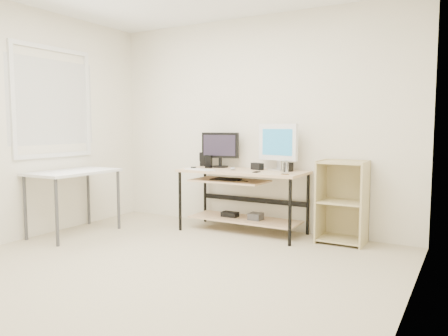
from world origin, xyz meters
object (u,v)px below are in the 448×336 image
shelf_unit (343,201)px  audio_controller (209,162)px  side_table (73,178)px  desk (241,188)px  white_imac (278,143)px  black_monitor (220,147)px

shelf_unit → audio_controller: bearing=-174.8°
side_table → shelf_unit: size_ratio=1.11×
desk → shelf_unit: 1.19m
white_imac → audio_controller: (-0.85, -0.18, -0.24)m
side_table → black_monitor: (1.27, 1.23, 0.33)m
shelf_unit → audio_controller: size_ratio=5.58×
side_table → white_imac: size_ratio=1.83×
white_imac → audio_controller: size_ratio=3.39×
side_table → white_imac: white_imac is taller
desk → shelf_unit: shelf_unit is taller
desk → audio_controller: 0.55m
shelf_unit → black_monitor: black_monitor is taller
white_imac → side_table: bearing=-138.4°
shelf_unit → side_table: bearing=-156.7°
white_imac → audio_controller: white_imac is taller
shelf_unit → audio_controller: (-1.64, -0.15, 0.38)m
side_table → shelf_unit: (2.83, 1.22, -0.22)m
side_table → audio_controller: 1.61m
side_table → shelf_unit: bearing=23.3°
shelf_unit → white_imac: (-0.79, 0.03, 0.61)m
desk → white_imac: size_ratio=2.74×
audio_controller → side_table: bearing=-138.3°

